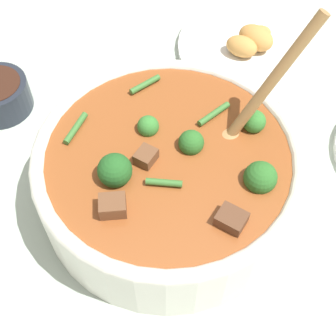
# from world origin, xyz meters

# --- Properties ---
(ground_plane) EXTENTS (4.00, 4.00, 0.00)m
(ground_plane) POSITION_xyz_m (0.00, 0.00, 0.00)
(ground_plane) COLOR #ADBCAD
(stew_bowl) EXTENTS (0.30, 0.29, 0.22)m
(stew_bowl) POSITION_xyz_m (0.00, -0.00, 0.05)
(stew_bowl) COLOR white
(stew_bowl) RESTS_ON ground_plane
(food_plate) EXTENTS (0.24, 0.24, 0.05)m
(food_plate) POSITION_xyz_m (0.22, 0.19, 0.01)
(food_plate) COLOR white
(food_plate) RESTS_ON ground_plane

